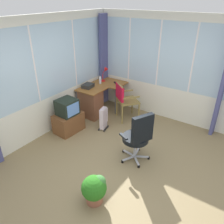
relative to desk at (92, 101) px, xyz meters
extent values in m
cube|color=olive|center=(-1.32, -1.72, -0.43)|extent=(5.65, 5.11, 0.06)
cube|color=white|center=(-1.32, 0.37, 0.01)|extent=(4.65, 0.06, 0.83)
cube|color=silver|center=(-1.32, 0.37, 1.20)|extent=(4.56, 0.06, 1.55)
cube|color=white|center=(-1.32, 0.37, 2.06)|extent=(4.65, 0.06, 0.18)
cube|color=white|center=(-1.32, 0.37, 1.20)|extent=(0.04, 0.07, 1.55)
cube|color=white|center=(-0.15, 0.37, 1.20)|extent=(0.04, 0.07, 1.55)
cube|color=white|center=(1.04, -1.72, 0.01)|extent=(0.06, 4.11, 0.83)
cube|color=silver|center=(1.04, -1.72, 1.20)|extent=(0.06, 4.03, 1.55)
cube|color=white|center=(1.04, -1.72, 2.06)|extent=(0.06, 4.11, 0.18)
cube|color=white|center=(1.04, -2.13, 1.20)|extent=(0.07, 0.04, 1.55)
cube|color=white|center=(1.04, -1.31, 1.20)|extent=(0.07, 0.04, 1.55)
cube|color=white|center=(1.04, -0.48, 1.20)|extent=(0.07, 0.04, 1.55)
cube|color=#4C4F82|center=(0.91, 0.24, 0.82)|extent=(0.35, 0.10, 2.45)
cube|color=#4C4F82|center=(0.96, -2.85, 0.82)|extent=(0.34, 0.09, 2.45)
cube|color=#905A27|center=(0.35, 0.01, 0.33)|extent=(1.28, 0.62, 0.02)
cube|color=#905A27|center=(0.68, -0.41, 0.33)|extent=(0.62, 0.21, 0.02)
cube|color=brown|center=(-0.06, 0.01, -0.05)|extent=(0.40, 0.58, 0.71)
cylinder|color=#4C4C51|center=(0.42, -0.47, -0.04)|extent=(0.04, 0.04, 0.72)
cylinder|color=#4C4C51|center=(-0.25, 0.28, -0.04)|extent=(0.04, 0.04, 0.72)
cylinder|color=red|center=(0.65, 0.11, 0.35)|extent=(0.13, 0.13, 0.02)
cylinder|color=red|center=(0.65, 0.11, 0.46)|extent=(0.02, 0.02, 0.18)
cylinder|color=red|center=(0.70, 0.08, 0.64)|extent=(0.05, 0.11, 0.16)
cone|color=red|center=(0.75, 0.04, 0.67)|extent=(0.11, 0.11, 0.12)
cube|color=black|center=(0.71, -0.27, 0.36)|extent=(0.12, 0.15, 0.02)
cylinder|color=silver|center=(0.45, 0.05, 0.43)|extent=(0.06, 0.06, 0.16)
cone|color=white|center=(0.45, 0.05, 0.53)|extent=(0.06, 0.06, 0.06)
cube|color=#2A2A27|center=(0.05, 0.14, 0.39)|extent=(0.33, 0.27, 0.09)
cylinder|color=olive|center=(0.42, -1.17, -0.16)|extent=(0.04, 0.04, 0.48)
cylinder|color=olive|center=(0.70, -0.82, -0.16)|extent=(0.04, 0.04, 0.48)
cylinder|color=olive|center=(0.08, -0.89, -0.16)|extent=(0.04, 0.04, 0.48)
cylinder|color=olive|center=(0.35, -0.55, -0.16)|extent=(0.04, 0.04, 0.48)
cube|color=olive|center=(0.39, -0.86, 0.10)|extent=(0.67, 0.67, 0.04)
cube|color=olive|center=(0.22, -0.72, 0.34)|extent=(0.30, 0.36, 0.44)
cube|color=red|center=(0.22, -0.72, 0.36)|extent=(0.33, 0.40, 0.37)
cube|color=olive|center=(0.25, -1.03, 0.28)|extent=(0.36, 0.30, 0.03)
cube|color=olive|center=(0.52, -0.69, 0.28)|extent=(0.36, 0.30, 0.03)
cube|color=#B7B7BF|center=(-1.04, -1.75, -0.36)|extent=(0.27, 0.15, 0.02)
cylinder|color=black|center=(-1.17, -1.69, -0.38)|extent=(0.05, 0.05, 0.05)
cube|color=#B7B7BF|center=(-1.01, -1.91, -0.36)|extent=(0.22, 0.23, 0.02)
cylinder|color=black|center=(-1.11, -2.01, -0.38)|extent=(0.05, 0.05, 0.05)
cube|color=#B7B7BF|center=(-0.85, -1.93, -0.36)|extent=(0.16, 0.26, 0.02)
cylinder|color=black|center=(-0.78, -2.06, -0.38)|extent=(0.05, 0.05, 0.05)
cube|color=#B7B7BF|center=(-0.78, -1.79, -0.36)|extent=(0.28, 0.09, 0.02)
cylinder|color=black|center=(-0.64, -1.76, -0.38)|extent=(0.05, 0.05, 0.05)
cube|color=#B7B7BF|center=(-0.89, -1.67, -0.36)|extent=(0.07, 0.28, 0.02)
cylinder|color=black|center=(-0.88, -1.53, -0.38)|extent=(0.05, 0.05, 0.05)
cylinder|color=#B7B7BF|center=(-0.91, -1.81, -0.16)|extent=(0.05, 0.05, 0.37)
cylinder|color=black|center=(-0.91, -1.81, 0.07)|extent=(0.50, 0.50, 0.09)
cube|color=black|center=(-0.99, -1.98, 0.38)|extent=(0.42, 0.26, 0.53)
cube|color=black|center=(-0.67, -1.93, 0.20)|extent=(0.14, 0.22, 0.04)
cube|color=black|center=(-1.16, -1.69, 0.20)|extent=(0.14, 0.22, 0.04)
cube|color=brown|center=(-0.92, -0.04, -0.18)|extent=(0.66, 0.48, 0.45)
cube|color=black|center=(-0.92, -0.04, 0.23)|extent=(0.44, 0.42, 0.36)
cube|color=#6293DC|center=(-0.93, -0.25, 0.23)|extent=(0.34, 0.03, 0.28)
cube|color=#262628|center=(-0.77, -0.05, 0.08)|extent=(0.27, 0.23, 0.07)
cube|color=silver|center=(-0.48, -0.68, -0.12)|extent=(0.04, 0.10, 0.51)
cube|color=silver|center=(-0.44, -0.67, -0.12)|extent=(0.04, 0.10, 0.51)
cube|color=silver|center=(-0.40, -0.66, -0.12)|extent=(0.04, 0.10, 0.51)
cube|color=silver|center=(-0.36, -0.65, -0.12)|extent=(0.04, 0.10, 0.51)
cube|color=silver|center=(-0.31, -0.64, -0.12)|extent=(0.04, 0.10, 0.51)
cube|color=silver|center=(-0.27, -0.63, -0.12)|extent=(0.04, 0.10, 0.51)
cube|color=black|center=(-0.36, -0.72, -0.39)|extent=(0.27, 0.09, 0.03)
cube|color=black|center=(-0.39, -0.58, -0.39)|extent=(0.27, 0.09, 0.03)
cube|color=silver|center=(-0.23, -0.62, -0.09)|extent=(0.07, 0.10, 0.36)
cylinder|color=#945640|center=(-2.18, -1.81, -0.34)|extent=(0.26, 0.26, 0.14)
sphere|color=#286F1C|center=(-2.18, -1.81, -0.12)|extent=(0.39, 0.39, 0.39)
sphere|color=#3A7835|center=(-2.10, -1.85, -0.04)|extent=(0.22, 0.22, 0.22)
camera|label=1|loc=(-4.05, -3.44, 2.48)|focal=35.96mm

